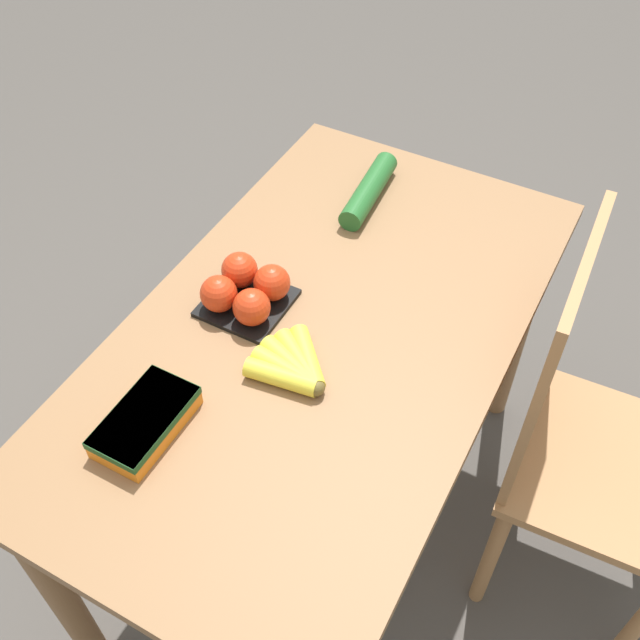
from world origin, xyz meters
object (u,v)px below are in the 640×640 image
at_px(chair, 583,442).
at_px(tomato_pack, 246,290).
at_px(carrot_bag, 145,420).
at_px(banana_bunch, 293,367).
at_px(cucumber_near, 369,190).

distance_m(chair, tomato_pack, 0.78).
distance_m(tomato_pack, carrot_bag, 0.34).
xyz_separation_m(chair, carrot_bag, (0.53, -0.70, 0.27)).
distance_m(banana_bunch, carrot_bag, 0.29).
distance_m(tomato_pack, cucumber_near, 0.43).
distance_m(banana_bunch, tomato_pack, 0.21).
xyz_separation_m(chair, banana_bunch, (0.29, -0.54, 0.26)).
distance_m(chair, banana_bunch, 0.66).
bearing_deg(banana_bunch, chair, 118.75).
height_order(tomato_pack, cucumber_near, tomato_pack).
height_order(chair, cucumber_near, chair).
bearing_deg(carrot_bag, cucumber_near, 175.31).
bearing_deg(tomato_pack, banana_bunch, 57.34).
bearing_deg(tomato_pack, carrot_bag, 1.15).
distance_m(chair, cucumber_near, 0.73).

